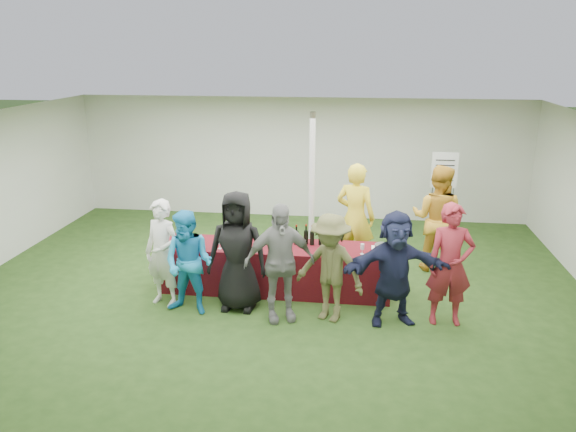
# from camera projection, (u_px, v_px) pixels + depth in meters

# --- Properties ---
(ground) EXTENTS (60.00, 60.00, 0.00)m
(ground) POSITION_uv_depth(u_px,v_px,m) (274.00, 286.00, 9.17)
(ground) COLOR #284719
(ground) RESTS_ON ground
(tent) EXTENTS (10.00, 10.00, 10.00)m
(tent) POSITION_uv_depth(u_px,v_px,m) (312.00, 189.00, 9.85)
(tent) COLOR white
(tent) RESTS_ON ground
(serving_table) EXTENTS (3.60, 0.80, 0.75)m
(serving_table) POSITION_uv_depth(u_px,v_px,m) (276.00, 268.00, 8.94)
(serving_table) COLOR maroon
(serving_table) RESTS_ON ground
(wine_bottles) EXTENTS (0.68, 0.15, 0.32)m
(wine_bottles) POSITION_uv_depth(u_px,v_px,m) (316.00, 238.00, 8.85)
(wine_bottles) COLOR black
(wine_bottles) RESTS_ON serving_table
(wine_glasses) EXTENTS (2.80, 0.17, 0.16)m
(wine_glasses) POSITION_uv_depth(u_px,v_px,m) (245.00, 243.00, 8.61)
(wine_glasses) COLOR silver
(wine_glasses) RESTS_ON serving_table
(water_bottle) EXTENTS (0.07, 0.07, 0.23)m
(water_bottle) POSITION_uv_depth(u_px,v_px,m) (274.00, 238.00, 8.88)
(water_bottle) COLOR silver
(water_bottle) RESTS_ON serving_table
(bar_towel) EXTENTS (0.25, 0.18, 0.03)m
(bar_towel) POSITION_uv_depth(u_px,v_px,m) (380.00, 248.00, 8.67)
(bar_towel) COLOR white
(bar_towel) RESTS_ON serving_table
(dump_bucket) EXTENTS (0.25, 0.25, 0.18)m
(dump_bucket) POSITION_uv_depth(u_px,v_px,m) (383.00, 250.00, 8.39)
(dump_bucket) COLOR slate
(dump_bucket) RESTS_ON serving_table
(wine_list_sign) EXTENTS (0.50, 0.03, 1.80)m
(wine_list_sign) POSITION_uv_depth(u_px,v_px,m) (444.00, 177.00, 10.93)
(wine_list_sign) COLOR slate
(wine_list_sign) RESTS_ON ground
(staff_pourer) EXTENTS (0.80, 0.65, 1.89)m
(staff_pourer) POSITION_uv_depth(u_px,v_px,m) (355.00, 217.00, 9.63)
(staff_pourer) COLOR yellow
(staff_pourer) RESTS_ON ground
(staff_back) EXTENTS (1.10, 0.99, 1.86)m
(staff_back) POSITION_uv_depth(u_px,v_px,m) (437.00, 218.00, 9.62)
(staff_back) COLOR gold
(staff_back) RESTS_ON ground
(customer_0) EXTENTS (0.69, 0.57, 1.63)m
(customer_0) POSITION_uv_depth(u_px,v_px,m) (163.00, 253.00, 8.33)
(customer_0) COLOR silver
(customer_0) RESTS_ON ground
(customer_1) EXTENTS (0.85, 0.72, 1.55)m
(customer_1) POSITION_uv_depth(u_px,v_px,m) (189.00, 263.00, 8.07)
(customer_1) COLOR #1C93D2
(customer_1) RESTS_ON ground
(customer_2) EXTENTS (0.89, 0.60, 1.80)m
(customer_2) POSITION_uv_depth(u_px,v_px,m) (237.00, 251.00, 8.19)
(customer_2) COLOR black
(customer_2) RESTS_ON ground
(customer_3) EXTENTS (1.09, 0.75, 1.72)m
(customer_3) POSITION_uv_depth(u_px,v_px,m) (279.00, 263.00, 7.85)
(customer_3) COLOR gray
(customer_3) RESTS_ON ground
(customer_4) EXTENTS (1.16, 0.93, 1.57)m
(customer_4) POSITION_uv_depth(u_px,v_px,m) (330.00, 268.00, 7.85)
(customer_4) COLOR brown
(customer_4) RESTS_ON ground
(customer_5) EXTENTS (1.60, 0.85, 1.64)m
(customer_5) POSITION_uv_depth(u_px,v_px,m) (395.00, 268.00, 7.75)
(customer_5) COLOR #191E3B
(customer_5) RESTS_ON ground
(customer_6) EXTENTS (0.66, 0.46, 1.75)m
(customer_6) POSITION_uv_depth(u_px,v_px,m) (450.00, 265.00, 7.73)
(customer_6) COLOR maroon
(customer_6) RESTS_ON ground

